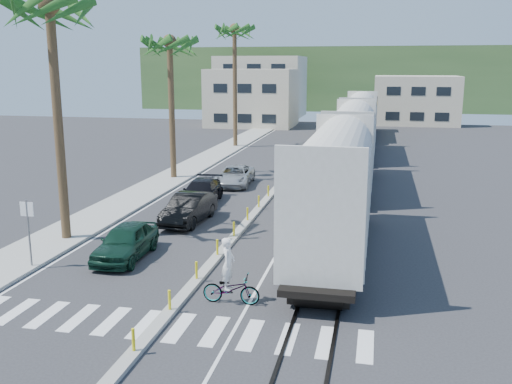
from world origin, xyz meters
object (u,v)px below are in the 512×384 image
street_sign (28,224)px  car_lead (126,242)px  cyclist (230,282)px  car_second (189,208)px

street_sign → car_lead: bearing=32.1°
street_sign → cyclist: (9.14, -1.72, -1.17)m
car_second → car_lead: bearing=-94.1°
car_lead → street_sign: bearing=-150.2°
car_second → cyclist: 11.23m
car_second → cyclist: (4.98, -10.07, 0.01)m
car_second → street_sign: bearing=-113.1°
car_lead → cyclist: bearing=-35.6°
car_lead → car_second: (0.82, 6.26, 0.02)m
street_sign → car_lead: size_ratio=0.65×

